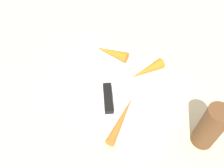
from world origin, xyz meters
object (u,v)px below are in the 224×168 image
at_px(knife, 108,94).
at_px(carrot_medium, 147,70).
at_px(carrot_longest, 122,118).
at_px(carrot_shortest, 111,52).
at_px(pepper_grinder, 210,127).
at_px(cutting_board, 112,85).

bearing_deg(knife, carrot_medium, -59.63).
xyz_separation_m(knife, carrot_longest, (-0.07, 0.04, 0.01)).
relative_size(knife, carrot_medium, 1.60).
relative_size(knife, carrot_shortest, 1.61).
bearing_deg(knife, pepper_grinder, -123.58).
distance_m(knife, carrot_medium, 0.13).
relative_size(carrot_shortest, carrot_longest, 0.75).
xyz_separation_m(carrot_shortest, carrot_medium, (-0.12, 0.00, -0.00)).
bearing_deg(knife, carrot_longest, -159.93).
distance_m(cutting_board, carrot_longest, 0.12).
bearing_deg(carrot_longest, cutting_board, 36.36).
bearing_deg(carrot_shortest, cutting_board, 118.58).
bearing_deg(cutting_board, carrot_medium, -125.01).
bearing_deg(pepper_grinder, cutting_board, -3.85).
relative_size(cutting_board, knife, 2.13).
bearing_deg(pepper_grinder, carrot_shortest, -18.46).
height_order(carrot_medium, carrot_longest, carrot_medium).
relative_size(cutting_board, pepper_grinder, 2.95).
xyz_separation_m(carrot_medium, pepper_grinder, (-0.20, 0.10, 0.03)).
bearing_deg(carrot_medium, carrot_longest, 32.45).
relative_size(knife, pepper_grinder, 1.39).
distance_m(cutting_board, carrot_medium, 0.11).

